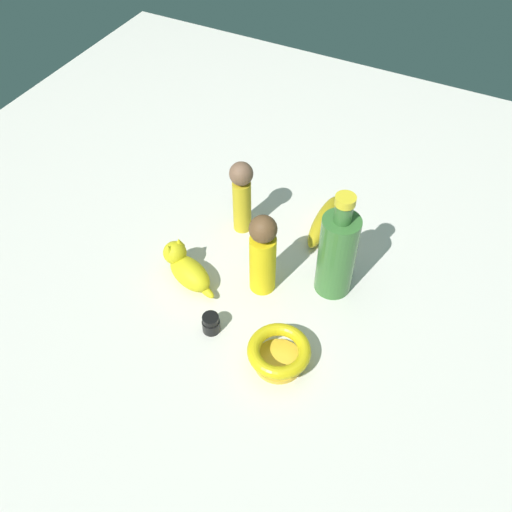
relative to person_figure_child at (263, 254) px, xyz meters
The scene contains 8 objects.
ground 0.11m from the person_figure_child, 27.45° to the right, with size 2.00×2.00×0.00m, color silver.
person_figure_child is the anchor object (origin of this frame).
bottle_tall 0.15m from the person_figure_child, 153.39° to the right, with size 0.08×0.08×0.26m.
person_figure_adult 0.19m from the person_figure_child, 48.73° to the right, with size 0.06×0.06×0.19m.
cat_figurine 0.18m from the person_figure_child, 20.43° to the left, with size 0.15×0.10×0.09m.
nail_polish_jar 0.18m from the person_figure_child, 74.71° to the left, with size 0.04×0.04×0.04m.
bowl 0.21m from the person_figure_child, 125.75° to the left, with size 0.12×0.12×0.06m.
banana 0.25m from the person_figure_child, 102.32° to the right, with size 0.19×0.04×0.04m, color gold.
Camera 1 is at (-0.36, 0.72, 0.96)m, focal length 39.30 mm.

